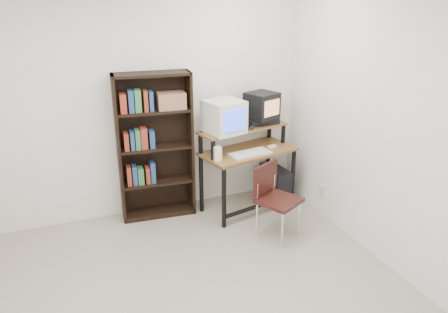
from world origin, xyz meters
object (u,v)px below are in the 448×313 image
object	(u,v)px
crt_monitor	(224,117)
crt_tv	(262,105)
computer_desk	(247,155)
pc_tower	(275,184)
bookshelf	(155,144)
school_chair	(274,194)

from	to	relation	value
crt_monitor	crt_tv	bearing A→B (deg)	-0.85
computer_desk	pc_tower	xyz separation A→B (m)	(0.41, 0.06, -0.46)
bookshelf	school_chair	bearing A→B (deg)	-37.84
crt_monitor	school_chair	size ratio (longest dim) A/B	0.59
pc_tower	school_chair	bearing A→B (deg)	-123.42
computer_desk	pc_tower	distance (m)	0.62
crt_tv	pc_tower	distance (m)	1.01
pc_tower	crt_monitor	bearing A→B (deg)	179.22
crt_monitor	crt_tv	world-z (taller)	crt_tv
pc_tower	bookshelf	bearing A→B (deg)	168.95
school_chair	bookshelf	bearing A→B (deg)	109.82
crt_tv	bookshelf	distance (m)	1.32
crt_monitor	school_chair	world-z (taller)	crt_monitor
school_chair	bookshelf	distance (m)	1.43
crt_monitor	bookshelf	size ratio (longest dim) A/B	0.28
bookshelf	pc_tower	bearing A→B (deg)	-2.64
pc_tower	school_chair	size ratio (longest dim) A/B	0.57
crt_monitor	computer_desk	bearing A→B (deg)	-18.86
pc_tower	school_chair	world-z (taller)	school_chair
pc_tower	bookshelf	world-z (taller)	bookshelf
pc_tower	computer_desk	bearing A→B (deg)	-175.40
crt_monitor	bookshelf	bearing A→B (deg)	149.58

